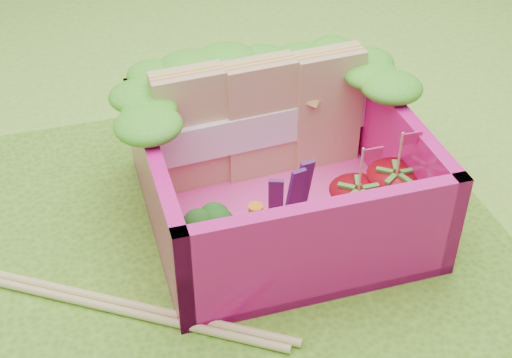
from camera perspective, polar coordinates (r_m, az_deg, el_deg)
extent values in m
plane|color=#84BD35|center=(3.57, -1.22, -5.20)|extent=(14.00, 14.00, 0.00)
cube|color=#568D1F|center=(3.56, -1.23, -5.02)|extent=(2.60, 2.60, 0.03)
cube|color=#FF41AA|center=(3.68, 1.79, -2.46)|extent=(1.30, 1.30, 0.05)
cube|color=#DA127E|center=(4.02, -0.88, 5.69)|extent=(1.30, 0.07, 0.55)
cube|color=#DA127E|center=(3.09, 5.45, -5.88)|extent=(1.30, 0.07, 0.55)
cube|color=#DA127E|center=(3.42, -7.97, -1.11)|extent=(0.07, 1.30, 0.55)
cube|color=#DA127E|center=(3.74, 10.87, 2.27)|extent=(0.07, 1.30, 0.55)
ellipsoid|color=#3E9A1C|center=(3.73, -8.26, 8.55)|extent=(0.30, 0.30, 0.11)
ellipsoid|color=#3E9A1C|center=(3.76, -5.23, 9.02)|extent=(0.30, 0.30, 0.11)
ellipsoid|color=#3E9A1C|center=(3.80, -2.25, 9.46)|extent=(0.30, 0.30, 0.11)
ellipsoid|color=#3E9A1C|center=(3.85, 0.68, 9.86)|extent=(0.30, 0.30, 0.11)
ellipsoid|color=#3E9A1C|center=(3.91, 3.52, 10.24)|extent=(0.30, 0.30, 0.11)
ellipsoid|color=#3E9A1C|center=(3.97, 6.29, 10.57)|extent=(0.30, 0.30, 0.11)
ellipsoid|color=#3E9A1C|center=(3.31, -8.16, 4.53)|extent=(0.27, 0.27, 0.10)
ellipsoid|color=#3E9A1C|center=(3.43, -8.58, 5.74)|extent=(0.27, 0.27, 0.10)
ellipsoid|color=#3E9A1C|center=(3.55, -8.96, 6.87)|extent=(0.27, 0.27, 0.10)
ellipsoid|color=#3E9A1C|center=(3.62, 10.30, 7.36)|extent=(0.27, 0.27, 0.10)
ellipsoid|color=#3E9A1C|center=(3.73, 9.39, 8.40)|extent=(0.27, 0.27, 0.10)
ellipsoid|color=#3E9A1C|center=(3.84, 8.53, 9.39)|extent=(0.27, 0.27, 0.10)
cube|color=tan|center=(3.66, -5.27, 3.97)|extent=(0.38, 0.17, 0.66)
cube|color=tan|center=(3.73, 0.30, 4.89)|extent=(0.38, 0.17, 0.66)
cube|color=tan|center=(3.84, 5.61, 5.71)|extent=(0.38, 0.17, 0.66)
cube|color=white|center=(3.75, 0.29, 4.46)|extent=(1.20, 0.25, 0.20)
cylinder|color=#6E994A|center=(3.31, -3.61, -5.87)|extent=(0.12, 0.12, 0.14)
ellipsoid|color=#1E5316|center=(3.22, -3.69, -4.21)|extent=(0.33, 0.33, 0.12)
cylinder|color=orange|center=(3.25, -0.85, -5.48)|extent=(0.07, 0.07, 0.25)
cylinder|color=orange|center=(3.35, -0.03, -3.84)|extent=(0.07, 0.07, 0.26)
cube|color=#471854|center=(3.37, 1.60, -2.21)|extent=(0.07, 0.04, 0.38)
cube|color=#471854|center=(3.42, 3.04, -1.49)|extent=(0.07, 0.03, 0.38)
cube|color=#471854|center=(3.48, 3.76, -0.79)|extent=(0.07, 0.03, 0.38)
cone|color=#B70B20|center=(3.44, 8.01, -2.75)|extent=(0.28, 0.28, 0.28)
cylinder|color=tan|center=(3.28, 8.40, 0.73)|extent=(0.01, 0.01, 0.24)
cube|color=#D9246A|center=(3.25, 9.33, 2.01)|extent=(0.10, 0.01, 0.06)
cone|color=#B70B20|center=(3.55, 10.92, -1.52)|extent=(0.29, 0.29, 0.29)
cylinder|color=tan|center=(3.39, 11.43, 1.96)|extent=(0.01, 0.01, 0.24)
cube|color=#D9246A|center=(3.37, 12.36, 3.21)|extent=(0.10, 0.01, 0.06)
cube|color=#67BE3B|center=(3.75, 9.47, -1.19)|extent=(0.33, 0.15, 0.05)
cube|color=#67BE3B|center=(3.63, 10.67, -2.94)|extent=(0.32, 0.18, 0.05)
cube|color=#67BE3B|center=(3.47, 6.25, -4.56)|extent=(0.29, 0.27, 0.05)
cube|color=#67BE3B|center=(3.49, 0.84, -3.99)|extent=(0.33, 0.17, 0.05)
cube|color=#E0CB7B|center=(3.38, -15.82, -8.93)|extent=(1.86, 1.23, 0.04)
cube|color=#E0CB7B|center=(3.38, -14.91, -8.57)|extent=(1.86, 1.23, 0.04)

